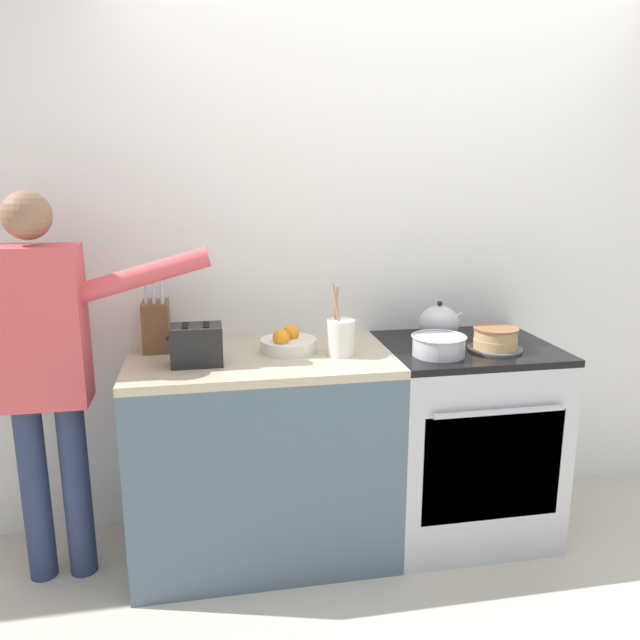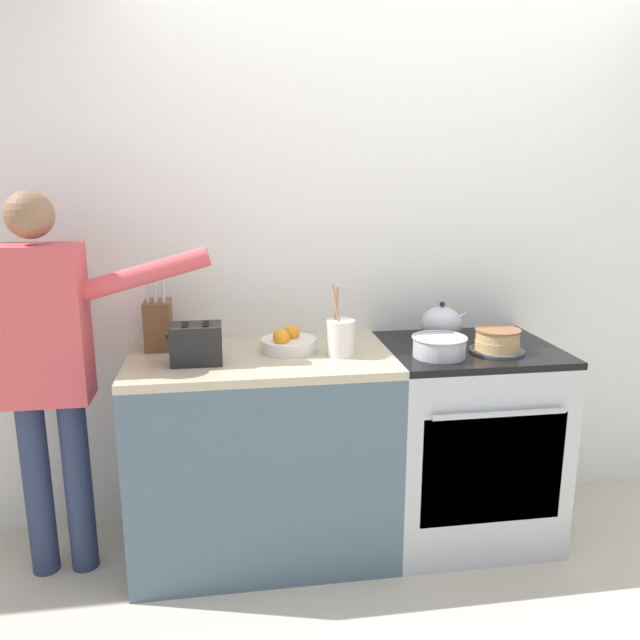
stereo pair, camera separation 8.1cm
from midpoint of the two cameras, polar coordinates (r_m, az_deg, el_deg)
ground_plane at (r=2.88m, az=10.38°, el=-21.93°), size 16.00×16.00×0.00m
wall_back at (r=3.00m, az=7.36°, el=6.50°), size 8.00×0.04×2.60m
counter_cabinet at (r=2.80m, az=-4.40°, el=-12.09°), size 1.11×0.63×0.90m
stove_range at (r=3.00m, az=13.87°, el=-10.64°), size 0.75×0.67×0.90m
layer_cake at (r=2.78m, az=16.71°, el=-1.85°), size 0.24×0.24×0.10m
tea_kettle at (r=2.89m, az=11.86°, el=-0.35°), size 0.23×0.19×0.18m
mixing_bowl at (r=2.65m, az=11.72°, el=-2.37°), size 0.23×0.23×0.09m
knife_block at (r=2.78m, az=-13.77°, el=-0.37°), size 0.11×0.16×0.31m
utensil_crock at (r=2.61m, az=2.80°, el=-1.57°), size 0.12×0.12×0.31m
fruit_bowl at (r=2.67m, az=-2.08°, el=-2.09°), size 0.24×0.24×0.11m
toaster at (r=2.54m, az=-10.35°, el=-2.15°), size 0.22×0.14×0.16m
person_baker at (r=2.67m, az=-22.93°, el=-3.06°), size 0.91×0.20×1.59m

